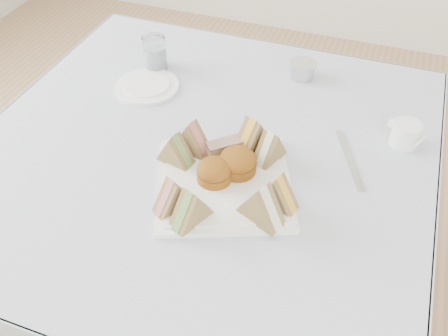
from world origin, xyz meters
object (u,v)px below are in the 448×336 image
(water_glass, at_px, (155,53))
(creamer_jug, at_px, (405,134))
(serving_plate, at_px, (224,183))
(table, at_px, (206,250))

(water_glass, height_order, creamer_jug, water_glass)
(serving_plate, xyz_separation_m, water_glass, (-0.33, 0.36, 0.04))
(table, bearing_deg, water_glass, 132.02)
(serving_plate, relative_size, water_glass, 2.98)
(table, bearing_deg, serving_plate, -47.22)
(water_glass, bearing_deg, creamer_jug, -8.33)
(table, distance_m, creamer_jug, 0.61)
(table, relative_size, serving_plate, 3.29)
(creamer_jug, bearing_deg, serving_plate, -116.85)
(water_glass, relative_size, creamer_jug, 1.46)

